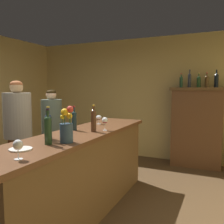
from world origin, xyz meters
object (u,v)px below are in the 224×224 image
wine_bottle_malbec (48,129)px  display_bottle_center (199,81)px  display_bottle_right (216,80)px  patron_near_entrance (52,131)px  display_cabinet (197,126)px  cheese_plate (21,149)px  display_bottle_midright (207,81)px  wine_glass_rear (105,121)px  display_bottle_left (181,81)px  display_bottle_midleft (190,80)px  patron_redhead (18,135)px  bar_counter (80,174)px  wine_glass_mid (18,145)px  wine_bottle_syrah (48,126)px  wine_bottle_chardonnay (94,119)px  wine_bottle_merlot (74,120)px  wine_glass_front (99,118)px  flower_arrangement (66,128)px  wine_bottle_riesling (47,126)px

wine_bottle_malbec → display_bottle_center: display_bottle_center is taller
display_bottle_right → patron_near_entrance: (-2.50, -1.77, -0.89)m
display_cabinet → cheese_plate: (-1.14, -3.50, 0.22)m
display_cabinet → display_bottle_midright: size_ratio=5.56×
cheese_plate → wine_glass_rear: bearing=78.6°
cheese_plate → display_bottle_left: display_bottle_left is taller
display_bottle_midleft → display_bottle_right: display_bottle_midleft is taller
display_cabinet → display_bottle_center: 0.88m
display_bottle_left → patron_redhead: bearing=-126.5°
bar_counter → wine_glass_mid: size_ratio=19.02×
wine_bottle_syrah → wine_glass_rear: bearing=72.7°
display_bottle_midright → patron_redhead: 3.52m
wine_bottle_chardonnay → display_bottle_center: 2.71m
wine_glass_mid → wine_glass_rear: size_ratio=0.90×
display_cabinet → wine_bottle_syrah: size_ratio=4.52×
wine_bottle_merlot → patron_redhead: patron_redhead is taller
display_cabinet → wine_glass_rear: 2.51m
display_cabinet → display_bottle_left: size_ratio=5.65×
bar_counter → cheese_plate: bearing=-91.6°
bar_counter → patron_near_entrance: 1.38m
wine_glass_mid → display_bottle_left: display_bottle_left is taller
wine_glass_rear → patron_redhead: (-1.28, -0.19, -0.25)m
wine_bottle_malbec → wine_glass_rear: 0.92m
wine_glass_front → display_bottle_center: (1.23, 1.87, 0.58)m
wine_glass_mid → display_bottle_midleft: 3.84m
wine_glass_rear → display_bottle_right: 2.69m
wine_glass_rear → flower_arrangement: flower_arrangement is taller
wine_bottle_riesling → wine_bottle_syrah: 0.14m
wine_bottle_malbec → wine_glass_rear: wine_bottle_malbec is taller
wine_glass_front → wine_bottle_merlot: bearing=-93.3°
wine_glass_front → display_bottle_center: 2.31m
display_bottle_center → wine_glass_mid: bearing=-104.2°
wine_glass_rear → display_bottle_center: size_ratio=0.59×
wine_bottle_syrah → display_bottle_left: bearing=75.3°
wine_bottle_merlot → wine_bottle_syrah: wine_bottle_syrah is taller
wine_glass_mid → wine_bottle_chardonnay: bearing=92.3°
display_bottle_midright → patron_near_entrance: bearing=-142.7°
patron_redhead → wine_bottle_chardonnay: bearing=17.6°
display_bottle_midright → display_cabinet: bearing=180.0°
wine_bottle_riesling → display_bottle_left: display_bottle_left is taller
wine_bottle_syrah → flower_arrangement: bearing=4.2°
wine_bottle_riesling → display_bottle_midright: size_ratio=1.05×
display_bottle_midright → wine_bottle_riesling: bearing=-114.8°
display_cabinet → wine_bottle_merlot: bearing=-116.9°
wine_glass_rear → display_bottle_midleft: bearing=72.5°
display_bottle_right → patron_redhead: bearing=-134.9°
wine_glass_front → cheese_plate: (0.09, -1.62, -0.09)m
wine_bottle_malbec → display_bottle_center: (1.06, 3.23, 0.52)m
bar_counter → display_bottle_midleft: 3.01m
flower_arrangement → wine_glass_front: bearing=103.1°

